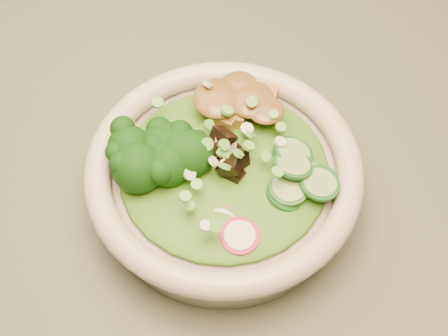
# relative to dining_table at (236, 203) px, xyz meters

# --- Properties ---
(dining_table) EXTENTS (1.20, 0.80, 0.75)m
(dining_table) POSITION_rel_dining_table_xyz_m (0.00, 0.00, 0.00)
(dining_table) COLOR black
(dining_table) RESTS_ON ground
(salad_bowl) EXTENTS (0.24, 0.24, 0.06)m
(salad_bowl) POSITION_rel_dining_table_xyz_m (0.00, -0.07, 0.15)
(salad_bowl) COLOR beige
(salad_bowl) RESTS_ON dining_table
(lettuce_bed) EXTENTS (0.18, 0.18, 0.02)m
(lettuce_bed) POSITION_rel_dining_table_xyz_m (0.00, -0.07, 0.17)
(lettuce_bed) COLOR #306A16
(lettuce_bed) RESTS_ON salad_bowl
(broccoli_florets) EXTENTS (0.07, 0.06, 0.04)m
(broccoli_florets) POSITION_rel_dining_table_xyz_m (-0.05, -0.07, 0.18)
(broccoli_florets) COLOR black
(broccoli_florets) RESTS_ON salad_bowl
(radish_slices) EXTENTS (0.10, 0.04, 0.02)m
(radish_slices) POSITION_rel_dining_table_xyz_m (0.01, -0.12, 0.17)
(radish_slices) COLOR #A30C3A
(radish_slices) RESTS_ON salad_bowl
(cucumber_slices) EXTENTS (0.06, 0.06, 0.03)m
(cucumber_slices) POSITION_rel_dining_table_xyz_m (0.06, -0.06, 0.18)
(cucumber_slices) COLOR #80B263
(cucumber_slices) RESTS_ON salad_bowl
(mushroom_heap) EXTENTS (0.06, 0.06, 0.04)m
(mushroom_heap) POSITION_rel_dining_table_xyz_m (-0.00, -0.05, 0.18)
(mushroom_heap) COLOR black
(mushroom_heap) RESTS_ON salad_bowl
(tofu_cubes) EXTENTS (0.08, 0.06, 0.03)m
(tofu_cubes) POSITION_rel_dining_table_xyz_m (-0.00, -0.01, 0.18)
(tofu_cubes) COLOR #A77437
(tofu_cubes) RESTS_ON salad_bowl
(peanut_sauce) EXTENTS (0.06, 0.05, 0.01)m
(peanut_sauce) POSITION_rel_dining_table_xyz_m (-0.00, -0.01, 0.19)
(peanut_sauce) COLOR brown
(peanut_sauce) RESTS_ON tofu_cubes
(scallion_garnish) EXTENTS (0.17, 0.17, 0.02)m
(scallion_garnish) POSITION_rel_dining_table_xyz_m (0.00, -0.07, 0.19)
(scallion_garnish) COLOR #62BE43
(scallion_garnish) RESTS_ON salad_bowl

